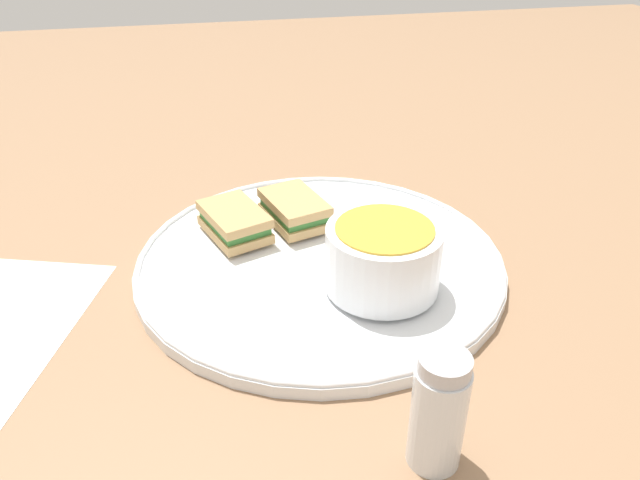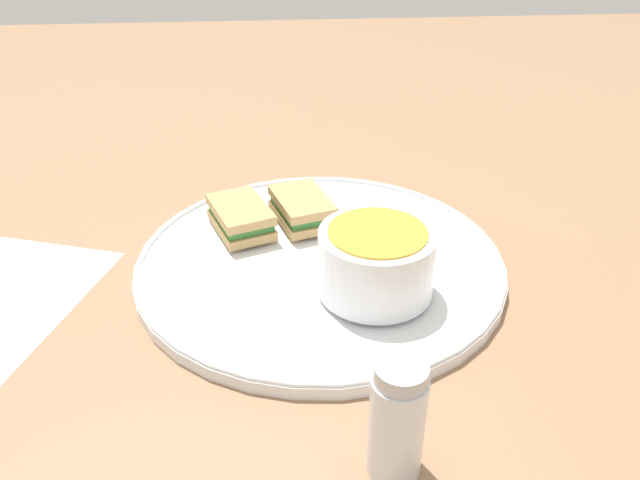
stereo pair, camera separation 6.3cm
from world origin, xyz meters
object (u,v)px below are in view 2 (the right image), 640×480
at_px(soup_bowl, 376,261).
at_px(sandwich_half_near, 302,208).
at_px(sandwich_half_far, 241,217).
at_px(salt_shaker, 397,420).
at_px(spoon, 408,226).

relative_size(soup_bowl, sandwich_half_near, 1.13).
distance_m(sandwich_half_far, salt_shaker, 0.33).
distance_m(sandwich_half_near, sandwich_half_far, 0.07).
bearing_deg(sandwich_half_far, soup_bowl, 135.36).
bearing_deg(spoon, sandwich_half_near, 78.82).
xyz_separation_m(spoon, sandwich_half_near, (0.11, -0.03, 0.01)).
xyz_separation_m(spoon, sandwich_half_far, (0.18, -0.02, 0.01)).
height_order(spoon, sandwich_half_far, sandwich_half_far).
bearing_deg(sandwich_half_far, sandwich_half_near, -167.94).
distance_m(soup_bowl, spoon, 0.12).
bearing_deg(sandwich_half_far, salt_shaker, 109.51).
bearing_deg(spoon, salt_shaker, 170.94).
xyz_separation_m(soup_bowl, salt_shaker, (0.02, 0.19, -0.00)).
relative_size(soup_bowl, spoon, 0.95).
bearing_deg(spoon, soup_bowl, 157.87).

